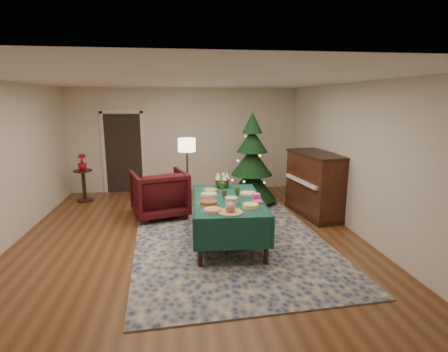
{
  "coord_description": "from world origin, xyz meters",
  "views": [
    {
      "loc": [
        -0.17,
        -5.79,
        2.39
      ],
      "look_at": [
        0.67,
        0.62,
        0.98
      ],
      "focal_mm": 28.0,
      "sensor_mm": 36.0,
      "label": 1
    }
  ],
  "objects": [
    {
      "name": "floor_lamp",
      "position": [
        0.0,
        1.84,
        1.33
      ],
      "size": [
        0.38,
        0.38,
        1.57
      ],
      "color": "#A57F3F",
      "rests_on": "ground"
    },
    {
      "name": "centerpiece",
      "position": [
        0.63,
        0.56,
        0.91
      ],
      "size": [
        0.28,
        0.28,
        0.32
      ],
      "color": "#1E4C1E",
      "rests_on": "buffet_table"
    },
    {
      "name": "potted_plant",
      "position": [
        -2.45,
        2.72,
        0.87
      ],
      "size": [
        0.22,
        0.39,
        0.22
      ],
      "primitive_type": "imported",
      "color": "#AA0C1C",
      "rests_on": "side_table"
    },
    {
      "name": "armchair",
      "position": [
        -0.59,
        1.32,
        0.54
      ],
      "size": [
        1.28,
        1.23,
        1.08
      ],
      "primitive_type": "imported",
      "rotation": [
        0.0,
        0.0,
        3.42
      ],
      "color": "#3D0D10",
      "rests_on": "ground"
    },
    {
      "name": "napkin_stack",
      "position": [
        1.05,
        -0.54,
        0.79
      ],
      "size": [
        0.16,
        0.16,
        0.04
      ],
      "primitive_type": "cube",
      "rotation": [
        0.0,
        0.0,
        -0.05
      ],
      "color": "#EA417C",
      "rests_on": "buffet_table"
    },
    {
      "name": "gift_box",
      "position": [
        1.08,
        -0.34,
        0.83
      ],
      "size": [
        0.13,
        0.13,
        0.1
      ],
      "primitive_type": "cube",
      "rotation": [
        0.0,
        0.0,
        -0.05
      ],
      "color": "#FA45A4",
      "rests_on": "buffet_table"
    },
    {
      "name": "platter_4",
      "position": [
        0.63,
        -0.51,
        0.82
      ],
      "size": [
        0.24,
        0.24,
        0.11
      ],
      "color": "silver",
      "rests_on": "buffet_table"
    },
    {
      "name": "platter_3",
      "position": [
        0.27,
        -0.48,
        0.8
      ],
      "size": [
        0.34,
        0.34,
        0.05
      ],
      "color": "silver",
      "rests_on": "buffet_table"
    },
    {
      "name": "goblet_0",
      "position": [
        0.58,
        0.18,
        0.87
      ],
      "size": [
        0.08,
        0.08,
        0.18
      ],
      "color": "#2D471E",
      "rests_on": "buffet_table"
    },
    {
      "name": "goblet_2",
      "position": [
        0.55,
        -0.31,
        0.87
      ],
      "size": [
        0.08,
        0.08,
        0.18
      ],
      "color": "#2D471E",
      "rests_on": "buffet_table"
    },
    {
      "name": "rug",
      "position": [
        0.67,
        -0.27,
        0.01
      ],
      "size": [
        3.44,
        4.38,
        0.02
      ],
      "primitive_type": "cube",
      "rotation": [
        0.0,
        0.0,
        0.06
      ],
      "color": "navy",
      "rests_on": "ground"
    },
    {
      "name": "piano",
      "position": [
        2.66,
        1.01,
        0.65
      ],
      "size": [
        0.91,
        1.62,
        1.33
      ],
      "color": "black",
      "rests_on": "ground"
    },
    {
      "name": "buffet_table",
      "position": [
        0.62,
        -0.21,
        0.62
      ],
      "size": [
        1.26,
        2.04,
        0.77
      ],
      "color": "black",
      "rests_on": "ground"
    },
    {
      "name": "doorway",
      "position": [
        -1.6,
        3.48,
        1.1
      ],
      "size": [
        1.08,
        0.04,
        2.16
      ],
      "color": "black",
      "rests_on": "ground"
    },
    {
      "name": "side_table",
      "position": [
        -2.45,
        2.72,
        0.37
      ],
      "size": [
        0.43,
        0.43,
        0.76
      ],
      "color": "black",
      "rests_on": "ground"
    },
    {
      "name": "platter_6",
      "position": [
        1.0,
        -0.02,
        0.79
      ],
      "size": [
        0.31,
        0.31,
        0.04
      ],
      "color": "silver",
      "rests_on": "buffet_table"
    },
    {
      "name": "goblet_1",
      "position": [
        0.79,
        -0.17,
        0.87
      ],
      "size": [
        0.08,
        0.08,
        0.18
      ],
      "color": "#2D471E",
      "rests_on": "buffet_table"
    },
    {
      "name": "platter_7",
      "position": [
        0.38,
        0.28,
        0.79
      ],
      "size": [
        0.28,
        0.28,
        0.04
      ],
      "color": "silver",
      "rests_on": "buffet_table"
    },
    {
      "name": "platter_1",
      "position": [
        0.55,
        -0.98,
        0.84
      ],
      "size": [
        0.37,
        0.37,
        0.17
      ],
      "color": "silver",
      "rests_on": "buffet_table"
    },
    {
      "name": "room_shell",
      "position": [
        0.0,
        0.0,
        1.35
      ],
      "size": [
        7.0,
        7.0,
        7.0
      ],
      "color": "#593319",
      "rests_on": "ground"
    },
    {
      "name": "christmas_tree",
      "position": [
        1.5,
        2.02,
        0.96
      ],
      "size": [
        1.54,
        1.54,
        2.13
      ],
      "color": "black",
      "rests_on": "ground"
    },
    {
      "name": "platter_2",
      "position": [
        0.89,
        -0.77,
        0.8
      ],
      "size": [
        0.29,
        0.29,
        0.06
      ],
      "color": "silver",
      "rests_on": "buffet_table"
    },
    {
      "name": "platter_0",
      "position": [
        0.3,
        -0.88,
        0.8
      ],
      "size": [
        0.31,
        0.31,
        0.05
      ],
      "color": "silver",
      "rests_on": "buffet_table"
    },
    {
      "name": "platter_5",
      "position": [
        0.32,
        -0.03,
        0.8
      ],
      "size": [
        0.32,
        0.32,
        0.05
      ],
      "color": "silver",
      "rests_on": "buffet_table"
    }
  ]
}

